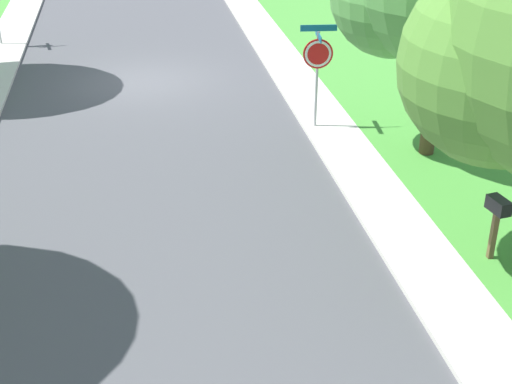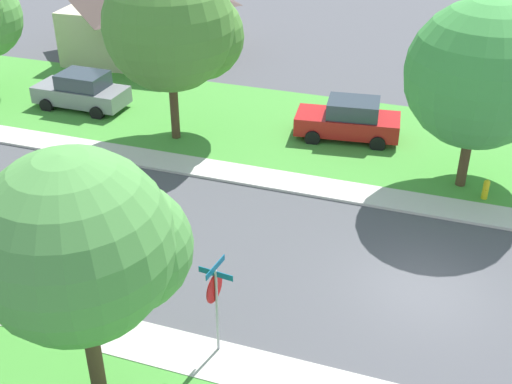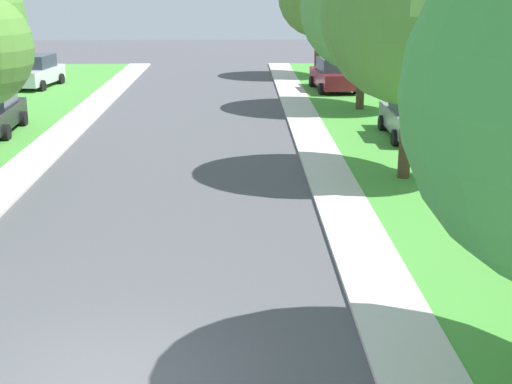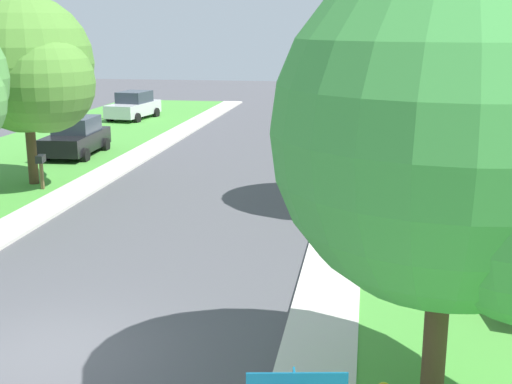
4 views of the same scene
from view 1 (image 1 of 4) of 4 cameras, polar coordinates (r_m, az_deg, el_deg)
The scene contains 4 objects.
ground_plane at distance 23.00m, azimuth -8.86°, elevation 8.59°, with size 120.00×120.00×0.00m, color #4C4C51.
sidewalk_west at distance 13.19m, azimuth 14.23°, elevation -6.93°, with size 1.40×56.00×0.10m, color beige.
stop_sign_far_corner at distance 18.55m, azimuth 4.88°, elevation 10.34°, with size 0.92×0.92×2.77m.
mailbox at distance 13.64m, azimuth 18.49°, elevation -1.62°, with size 0.32×0.51×1.31m.
Camera 1 is at (0.31, 21.80, 7.32)m, focal length 50.71 mm.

